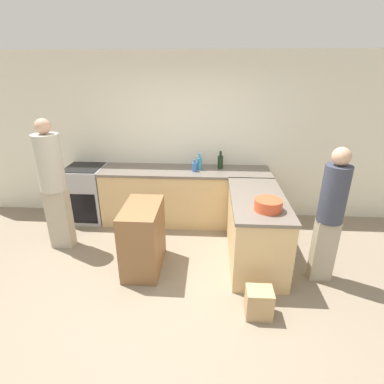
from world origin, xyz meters
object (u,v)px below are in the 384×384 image
at_px(vinegar_bottle_clear, 198,161).
at_px(person_at_peninsula, 331,211).
at_px(range_oven, 87,193).
at_px(water_bottle_blue, 194,167).
at_px(paper_bag, 259,303).
at_px(person_by_range, 53,181).
at_px(mixing_bowl, 268,205).
at_px(island_table, 143,238).
at_px(dish_soap_bottle, 200,163).
at_px(wine_bottle_dark, 220,162).

height_order(vinegar_bottle_clear, person_at_peninsula, person_at_peninsula).
xyz_separation_m(range_oven, water_bottle_blue, (1.83, -0.06, 0.53)).
height_order(person_at_peninsula, paper_bag, person_at_peninsula).
bearing_deg(person_by_range, mixing_bowl, -10.85).
bearing_deg(person_by_range, paper_bag, -24.19).
bearing_deg(mixing_bowl, island_table, 176.11).
bearing_deg(person_by_range, range_oven, 86.95).
bearing_deg(dish_soap_bottle, wine_bottle_dark, 15.32).
bearing_deg(wine_bottle_dark, dish_soap_bottle, -164.68).
xyz_separation_m(mixing_bowl, paper_bag, (-0.13, -0.66, -0.82)).
height_order(vinegar_bottle_clear, paper_bag, vinegar_bottle_clear).
distance_m(dish_soap_bottle, paper_bag, 2.39).
xyz_separation_m(island_table, water_bottle_blue, (0.58, 1.26, 0.56)).
bearing_deg(dish_soap_bottle, island_table, -116.10).
bearing_deg(paper_bag, range_oven, 141.42).
bearing_deg(dish_soap_bottle, range_oven, -179.41).
relative_size(island_table, paper_bag, 2.69).
distance_m(vinegar_bottle_clear, dish_soap_bottle, 0.16).
distance_m(water_bottle_blue, wine_bottle_dark, 0.45).
height_order(water_bottle_blue, person_by_range, person_by_range).
height_order(island_table, wine_bottle_dark, wine_bottle_dark).
distance_m(mixing_bowl, vinegar_bottle_clear, 1.83).
bearing_deg(person_at_peninsula, wine_bottle_dark, 128.59).
relative_size(vinegar_bottle_clear, paper_bag, 0.81).
bearing_deg(vinegar_bottle_clear, water_bottle_blue, -99.38).
relative_size(water_bottle_blue, paper_bag, 0.58).
relative_size(mixing_bowl, wine_bottle_dark, 1.10).
height_order(person_by_range, paper_bag, person_by_range).
bearing_deg(wine_bottle_dark, range_oven, -177.16).
xyz_separation_m(wine_bottle_dark, dish_soap_bottle, (-0.33, -0.09, -0.01)).
bearing_deg(dish_soap_bottle, mixing_bowl, -59.81).
distance_m(range_oven, dish_soap_bottle, 1.99).
bearing_deg(paper_bag, person_at_peninsula, 38.63).
height_order(island_table, person_by_range, person_by_range).
bearing_deg(wine_bottle_dark, island_table, -124.64).
distance_m(vinegar_bottle_clear, person_at_peninsula, 2.25).
xyz_separation_m(range_oven, vinegar_bottle_clear, (1.87, 0.17, 0.56)).
height_order(range_oven, vinegar_bottle_clear, vinegar_bottle_clear).
relative_size(island_table, vinegar_bottle_clear, 3.34).
bearing_deg(wine_bottle_dark, paper_bag, -80.26).
bearing_deg(paper_bag, mixing_bowl, 78.83).
distance_m(vinegar_bottle_clear, paper_bag, 2.54).
relative_size(range_oven, vinegar_bottle_clear, 3.58).
relative_size(island_table, dish_soap_bottle, 3.24).
distance_m(wine_bottle_dark, person_at_peninsula, 1.96).
xyz_separation_m(range_oven, person_by_range, (-0.05, -0.89, 0.55)).
bearing_deg(paper_bag, person_by_range, 155.81).
bearing_deg(mixing_bowl, person_by_range, 169.15).
bearing_deg(range_oven, wine_bottle_dark, 2.84).
bearing_deg(mixing_bowl, vinegar_bottle_clear, 118.83).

